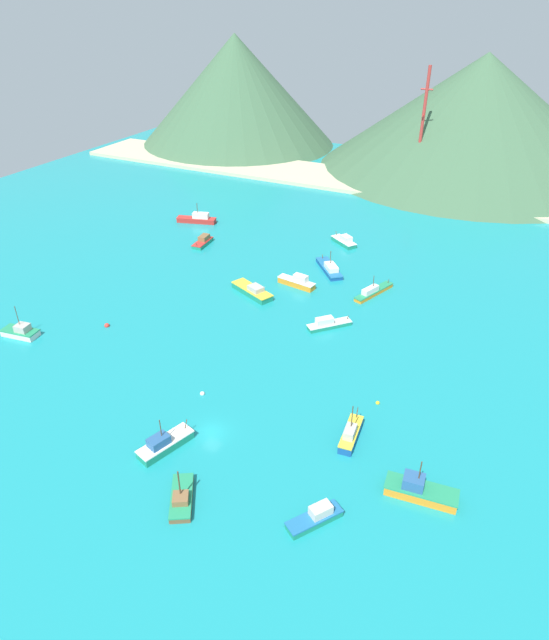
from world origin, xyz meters
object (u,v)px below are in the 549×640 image
at_px(radio_tower, 422,129).
at_px(fishing_boat_2, 420,490).
at_px(fishing_boat_4, 316,517).
at_px(fishing_boat_11, 373,292).
at_px(fishing_boat_7, 21,332).
at_px(fishing_boat_12, 344,241).
at_px(fishing_boat_9, 198,219).
at_px(fishing_boat_13, 330,268).
at_px(fishing_boat_3, 203,241).
at_px(fishing_boat_14, 253,291).
at_px(fishing_boat_5, 164,444).
at_px(buoy_0, 107,326).
at_px(fishing_boat_6, 297,282).
at_px(buoy_1, 202,394).
at_px(fishing_boat_0, 182,498).
at_px(buoy_2, 378,403).
at_px(fishing_boat_1, 351,434).
at_px(fishing_boat_10, 328,324).

bearing_deg(radio_tower, fishing_boat_2, -75.82).
xyz_separation_m(fishing_boat_4, fishing_boat_11, (-11.17, 58.12, -0.05)).
height_order(fishing_boat_7, fishing_boat_12, fishing_boat_7).
relative_size(fishing_boat_9, fishing_boat_13, 1.07).
height_order(fishing_boat_3, fishing_boat_14, fishing_boat_14).
relative_size(fishing_boat_2, fishing_boat_5, 1.07).
distance_m(fishing_boat_4, buoy_0, 57.77).
bearing_deg(fishing_boat_5, fishing_boat_6, 93.66).
relative_size(fishing_boat_13, radio_tower, 0.28).
xyz_separation_m(fishing_boat_9, fishing_boat_11, (55.63, -18.68, -0.29)).
height_order(fishing_boat_13, buoy_1, fishing_boat_13).
bearing_deg(fishing_boat_7, buoy_0, 38.64).
bearing_deg(fishing_boat_2, fishing_boat_5, -167.64).
bearing_deg(fishing_boat_0, fishing_boat_14, 108.81).
relative_size(fishing_boat_6, fishing_boat_13, 0.86).
xyz_separation_m(fishing_boat_5, fishing_boat_9, (-43.22, 74.84, 0.08)).
bearing_deg(fishing_boat_12, fishing_boat_0, -83.69).
bearing_deg(fishing_boat_4, fishing_boat_7, 167.68).
height_order(fishing_boat_9, fishing_boat_11, fishing_boat_9).
bearing_deg(buoy_2, fishing_boat_12, 114.80).
height_order(fishing_boat_14, radio_tower, radio_tower).
bearing_deg(fishing_boat_9, fishing_boat_4, -48.98).
distance_m(fishing_boat_1, fishing_boat_3, 75.00).
relative_size(fishing_boat_7, fishing_boat_14, 0.66).
distance_m(fishing_boat_5, fishing_boat_13, 62.62).
bearing_deg(fishing_boat_13, fishing_boat_3, 179.82).
bearing_deg(fishing_boat_2, buoy_0, 167.21).
height_order(fishing_boat_3, fishing_boat_6, fishing_boat_6).
xyz_separation_m(fishing_boat_3, buoy_0, (4.61, -41.03, -0.64)).
height_order(fishing_boat_9, fishing_boat_14, fishing_boat_9).
relative_size(fishing_boat_0, buoy_0, 7.66).
bearing_deg(fishing_boat_6, fishing_boat_14, -132.51).
bearing_deg(fishing_boat_3, fishing_boat_1, -41.31).
relative_size(fishing_boat_9, fishing_boat_11, 1.00).
bearing_deg(radio_tower, fishing_boat_1, -80.34).
xyz_separation_m(fishing_boat_2, fishing_boat_14, (-44.05, 37.74, -0.18)).
bearing_deg(fishing_boat_4, fishing_boat_6, 116.27).
bearing_deg(fishing_boat_7, fishing_boat_14, 46.97).
bearing_deg(fishing_boat_12, radio_tower, 84.97).
xyz_separation_m(fishing_boat_2, fishing_boat_9, (-77.02, 67.44, 0.01)).
height_order(fishing_boat_1, fishing_boat_5, fishing_boat_1).
bearing_deg(buoy_0, fishing_boat_14, 51.18).
xyz_separation_m(fishing_boat_0, fishing_boat_10, (1.31, 46.51, 0.13)).
xyz_separation_m(fishing_boat_11, fishing_boat_14, (-22.66, -11.01, 0.10)).
relative_size(fishing_boat_6, fishing_boat_10, 1.15).
relative_size(fishing_boat_9, buoy_1, 14.88).
height_order(fishing_boat_3, fishing_boat_11, fishing_boat_11).
bearing_deg(fishing_boat_2, fishing_boat_12, 116.77).
distance_m(fishing_boat_10, fishing_boat_12, 39.98).
height_order(fishing_boat_6, buoy_2, fishing_boat_6).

